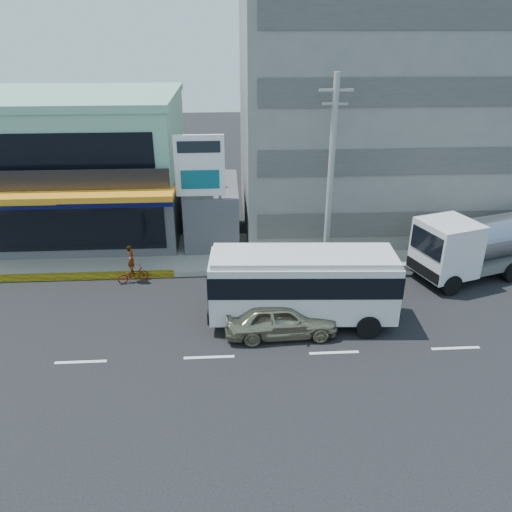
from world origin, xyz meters
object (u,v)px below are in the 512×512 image
at_px(minibus, 303,282).
at_px(utility_pole_near, 331,176).
at_px(shop_building, 80,169).
at_px(billboard, 200,173).
at_px(concrete_building, 372,112).
at_px(motorcycle_rider, 133,270).
at_px(tanker_truck, 486,243).
at_px(sedan, 281,317).
at_px(satellite_dish, 211,187).

bearing_deg(minibus, utility_pole_near, 68.25).
height_order(shop_building, minibus, shop_building).
xyz_separation_m(billboard, utility_pole_near, (6.50, -1.80, 0.22)).
height_order(concrete_building, utility_pole_near, concrete_building).
bearing_deg(shop_building, utility_pole_near, -25.06).
distance_m(shop_building, motorcycle_rider, 8.98).
height_order(tanker_truck, motorcycle_rider, tanker_truck).
height_order(billboard, tanker_truck, billboard).
relative_size(concrete_building, motorcycle_rider, 7.92).
distance_m(billboard, minibus, 8.68).
xyz_separation_m(concrete_building, utility_pole_near, (-4.00, -7.60, -1.85)).
bearing_deg(motorcycle_rider, billboard, 36.34).
height_order(billboard, minibus, billboard).
height_order(minibus, sedan, minibus).
bearing_deg(tanker_truck, motorcycle_rider, 179.25).
height_order(utility_pole_near, sedan, utility_pole_near).
bearing_deg(motorcycle_rider, shop_building, 118.66).
height_order(billboard, sedan, billboard).
bearing_deg(utility_pole_near, concrete_building, 62.24).
height_order(concrete_building, sedan, concrete_building).
xyz_separation_m(utility_pole_near, sedan, (-3.00, -5.90, -4.34)).
distance_m(concrete_building, sedan, 16.42).
bearing_deg(billboard, satellite_dish, 74.48).
relative_size(concrete_building, tanker_truck, 1.84).
height_order(concrete_building, motorcycle_rider, concrete_building).
relative_size(shop_building, sedan, 2.62).
relative_size(satellite_dish, utility_pole_near, 0.15).
distance_m(satellite_dish, tanker_truck, 14.91).
xyz_separation_m(utility_pole_near, minibus, (-2.00, -5.01, -3.17)).
height_order(utility_pole_near, minibus, utility_pole_near).
relative_size(satellite_dish, motorcycle_rider, 0.74).
relative_size(satellite_dish, sedan, 0.32).
bearing_deg(billboard, motorcycle_rider, -143.66).
relative_size(satellite_dish, tanker_truck, 0.17).
relative_size(sedan, tanker_truck, 0.55).
xyz_separation_m(shop_building, billboard, (7.50, -4.75, 0.93)).
xyz_separation_m(concrete_building, tanker_truck, (4.06, -8.61, -5.23)).
distance_m(shop_building, sedan, 16.91).
relative_size(utility_pole_near, sedan, 2.11).
distance_m(billboard, utility_pole_near, 6.75).
xyz_separation_m(utility_pole_near, motorcycle_rider, (-10.00, -0.77, -4.48)).
height_order(billboard, motorcycle_rider, billboard).
xyz_separation_m(satellite_dish, billboard, (-0.50, -1.80, 1.35)).
relative_size(shop_building, satellite_dish, 8.27).
bearing_deg(satellite_dish, motorcycle_rider, -132.44).
bearing_deg(billboard, sedan, -65.56).
distance_m(satellite_dish, minibus, 9.63).
relative_size(concrete_building, minibus, 1.99).
height_order(shop_building, motorcycle_rider, shop_building).
height_order(satellite_dish, sedan, satellite_dish).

